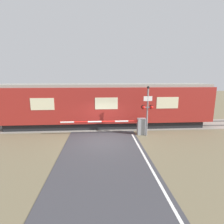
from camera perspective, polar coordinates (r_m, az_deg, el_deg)
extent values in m
plane|color=#6B6047|center=(12.38, -2.98, -9.10)|extent=(80.00, 80.00, 0.00)
cube|color=gray|center=(15.66, -3.21, -4.58)|extent=(36.00, 3.20, 0.03)
cube|color=#595451|center=(14.95, -3.17, -5.10)|extent=(36.00, 0.08, 0.10)
cube|color=#595451|center=(16.34, -3.25, -3.66)|extent=(36.00, 0.08, 0.10)
cube|color=black|center=(15.59, -2.00, -3.55)|extent=(16.53, 2.42, 0.60)
cube|color=maroon|center=(15.23, -2.04, 2.82)|extent=(17.97, 2.85, 2.90)
cube|color=gray|center=(15.07, -2.08, 8.74)|extent=(17.61, 2.62, 0.24)
cube|color=beige|center=(14.81, 17.66, 2.88)|extent=(1.80, 0.02, 0.93)
cube|color=beige|center=(13.78, -1.84, 2.81)|extent=(1.80, 0.02, 0.93)
cube|color=beige|center=(14.47, -21.81, 2.41)|extent=(1.80, 0.02, 0.93)
cube|color=gray|center=(13.51, 9.55, -4.67)|extent=(0.60, 0.44, 1.25)
cylinder|color=gray|center=(13.39, 9.61, -2.90)|extent=(0.16, 0.16, 0.18)
cylinder|color=red|center=(13.29, 7.50, -2.95)|extent=(1.01, 0.11, 0.11)
cylinder|color=white|center=(13.13, 3.17, -3.05)|extent=(1.01, 0.11, 0.11)
cylinder|color=red|center=(13.04, -1.23, -3.13)|extent=(1.01, 0.11, 0.11)
cylinder|color=white|center=(13.04, -5.67, -3.19)|extent=(1.01, 0.11, 0.11)
cylinder|color=red|center=(13.11, -10.08, -3.24)|extent=(1.01, 0.11, 0.11)
cylinder|color=white|center=(13.25, -14.42, -3.26)|extent=(1.01, 0.11, 0.11)
cylinder|color=red|center=(13.36, -16.55, -3.27)|extent=(0.20, 0.02, 0.20)
cylinder|color=gray|center=(13.02, 11.43, -0.27)|extent=(0.11, 0.11, 3.50)
cube|color=gray|center=(12.94, 11.50, 1.55)|extent=(0.71, 0.07, 0.07)
sphere|color=red|center=(12.82, 10.28, 1.51)|extent=(0.24, 0.24, 0.24)
sphere|color=red|center=(12.97, 12.83, 1.52)|extent=(0.24, 0.24, 0.24)
cylinder|color=black|center=(12.92, 10.16, 1.59)|extent=(0.30, 0.06, 0.30)
cylinder|color=black|center=(13.08, 12.69, 1.61)|extent=(0.30, 0.06, 0.30)
cube|color=white|center=(12.81, 11.66, 4.29)|extent=(0.63, 0.02, 0.34)
sphere|color=black|center=(12.78, 11.76, 7.87)|extent=(0.18, 0.18, 0.18)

